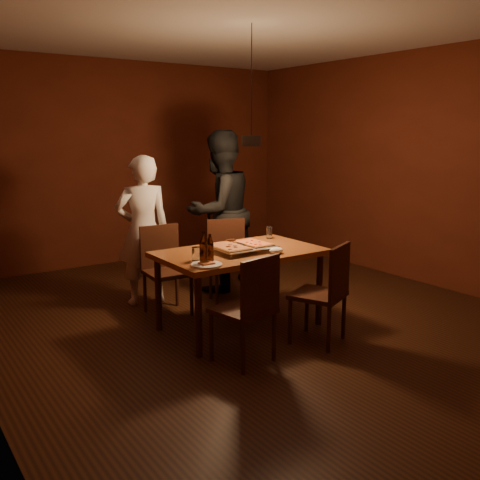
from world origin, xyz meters
TOP-DOWN VIEW (x-y plane):
  - room_shell at (0.00, 0.00)m, footprint 6.00×6.00m
  - dining_table at (-0.24, -0.16)m, footprint 1.50×0.90m
  - chair_far_left at (-0.62, 0.66)m, footprint 0.45×0.45m
  - chair_far_right at (0.13, 0.60)m, footprint 0.54×0.54m
  - chair_near_left at (-0.64, -0.89)m, footprint 0.49×0.49m
  - chair_near_right at (0.15, -0.92)m, footprint 0.56×0.56m
  - pizza_tray at (-0.24, -0.18)m, footprint 0.58×0.49m
  - pizza_meat at (-0.38, -0.18)m, footprint 0.26×0.41m
  - pizza_cheese at (-0.10, -0.18)m, footprint 0.24×0.37m
  - spatula at (-0.24, -0.15)m, footprint 0.12×0.25m
  - beer_bottle_a at (-0.79, -0.43)m, footprint 0.07×0.07m
  - beer_bottle_b at (-0.72, -0.40)m, footprint 0.06×0.06m
  - water_glass_left at (-0.77, -0.27)m, footprint 0.07×0.07m
  - water_glass_right at (0.32, 0.12)m, footprint 0.06×0.06m
  - plate_slice at (-0.79, -0.47)m, footprint 0.26×0.26m
  - napkin at (-0.04, -0.45)m, footprint 0.14×0.10m
  - diner_white at (-0.66, 1.04)m, footprint 0.64×0.48m
  - diner_dark at (0.29, 1.02)m, footprint 1.01×0.84m
  - pendant_lamp at (0.00, 0.00)m, footprint 0.18×0.18m

SIDE VIEW (x-z plane):
  - chair_far_left at x=-0.62m, z-range 0.29..0.78m
  - chair_far_right at x=0.13m, z-range 0.29..0.78m
  - chair_near_left at x=-0.64m, z-range 0.29..0.78m
  - chair_near_right at x=0.15m, z-range 0.29..0.78m
  - dining_table at x=-0.24m, z-range 0.30..1.05m
  - plate_slice at x=-0.79m, z-range 0.75..0.77m
  - pizza_tray at x=-0.24m, z-range 0.75..0.80m
  - napkin at x=-0.04m, z-range 0.75..0.81m
  - diner_white at x=-0.66m, z-range 0.00..1.60m
  - pizza_meat at x=-0.38m, z-range 0.80..0.82m
  - pizza_cheese at x=-0.10m, z-range 0.80..0.82m
  - water_glass_left at x=-0.77m, z-range 0.75..0.87m
  - spatula at x=-0.24m, z-range 0.79..0.83m
  - water_glass_right at x=0.32m, z-range 0.75..0.88m
  - beer_bottle_b at x=-0.72m, z-range 0.75..0.99m
  - beer_bottle_a at x=-0.79m, z-range 0.75..1.03m
  - diner_dark at x=0.29m, z-range 0.00..1.85m
  - room_shell at x=0.00m, z-range -1.60..4.40m
  - pendant_lamp at x=0.00m, z-range 1.21..2.31m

